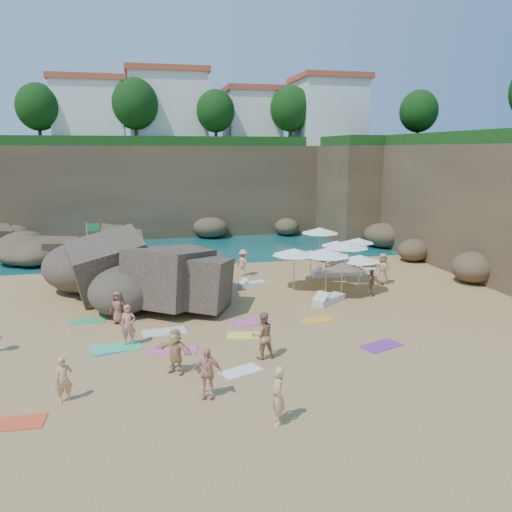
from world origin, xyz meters
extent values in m
plane|color=tan|center=(0.00, 0.00, 0.00)|extent=(120.00, 120.00, 0.00)
plane|color=#0C4751|center=(0.00, 30.00, 0.00)|extent=(120.00, 120.00, 0.00)
cube|color=brown|center=(2.00, 25.00, 4.00)|extent=(44.00, 8.00, 8.00)
cube|color=brown|center=(19.00, 8.00, 4.00)|extent=(8.00, 30.00, 8.00)
cube|color=brown|center=(17.00, 20.00, 4.00)|extent=(10.00, 12.00, 8.00)
cube|color=white|center=(-8.00, 26.00, 10.75)|extent=(6.00, 5.00, 5.50)
cube|color=#B2472D|center=(-8.00, 26.00, 13.75)|extent=(6.48, 5.40, 0.50)
cube|color=white|center=(-1.00, 27.00, 11.25)|extent=(7.00, 6.00, 6.50)
cube|color=#B2472D|center=(-1.00, 27.00, 14.75)|extent=(7.56, 6.48, 0.50)
cube|color=white|center=(7.00, 26.00, 10.50)|extent=(5.00, 5.00, 5.00)
cube|color=#B2472D|center=(7.00, 26.00, 13.25)|extent=(5.40, 5.40, 0.50)
cube|color=white|center=(14.00, 24.00, 11.00)|extent=(6.00, 6.00, 6.00)
cube|color=#B2472D|center=(14.00, 24.00, 14.25)|extent=(6.48, 6.48, 0.50)
sphere|color=#11380F|center=(-12.00, 24.00, 11.20)|extent=(3.60, 3.60, 3.60)
sphere|color=#11380F|center=(-4.00, 24.00, 11.60)|extent=(4.05, 4.05, 4.05)
sphere|color=#11380F|center=(3.00, 23.00, 11.04)|extent=(3.42, 3.42, 3.42)
sphere|color=#11380F|center=(10.00, 23.00, 11.36)|extent=(3.78, 3.78, 3.78)
sphere|color=#11380F|center=(19.00, 16.00, 10.80)|extent=(3.15, 3.15, 3.15)
cylinder|color=white|center=(-16.50, 30.00, 3.00)|extent=(0.10, 0.10, 6.00)
cylinder|color=white|center=(-15.00, 30.00, 3.00)|extent=(0.10, 0.10, 6.00)
cylinder|color=silver|center=(-6.99, 6.33, 1.84)|extent=(0.07, 0.07, 3.68)
cube|color=green|center=(-6.64, 6.33, 3.38)|extent=(0.65, 0.09, 0.41)
cylinder|color=silver|center=(7.62, 3.78, 1.16)|extent=(0.07, 0.07, 2.32)
cone|color=white|center=(7.62, 3.78, 2.27)|extent=(2.61, 2.61, 0.40)
cylinder|color=silver|center=(5.62, 4.28, 0.89)|extent=(0.05, 0.05, 1.79)
cone|color=silver|center=(5.62, 4.28, 1.75)|extent=(2.01, 2.01, 0.31)
cylinder|color=silver|center=(7.96, 9.11, 1.15)|extent=(0.07, 0.07, 2.29)
cone|color=white|center=(7.96, 9.11, 2.23)|extent=(2.57, 2.57, 0.39)
cylinder|color=silver|center=(9.96, 7.19, 0.92)|extent=(0.05, 0.05, 1.84)
cone|color=white|center=(9.96, 7.19, 1.79)|extent=(2.06, 2.06, 0.31)
cylinder|color=silver|center=(6.60, 4.43, 0.92)|extent=(0.05, 0.05, 1.84)
cone|color=white|center=(6.60, 4.43, 1.80)|extent=(2.07, 2.07, 0.31)
cylinder|color=silver|center=(6.15, 0.86, 0.89)|extent=(0.05, 0.05, 1.78)
cone|color=red|center=(6.15, 0.86, 1.73)|extent=(1.99, 1.99, 0.30)
cylinder|color=silver|center=(7.43, 1.51, 0.99)|extent=(0.06, 0.06, 1.99)
cone|color=white|center=(7.43, 1.51, 1.94)|extent=(2.23, 2.23, 0.34)
cylinder|color=silver|center=(8.17, 6.51, 0.92)|extent=(0.05, 0.05, 1.84)
cone|color=white|center=(8.17, 6.51, 1.80)|extent=(2.07, 2.07, 0.31)
cylinder|color=silver|center=(4.14, 2.87, 1.11)|extent=(0.06, 0.06, 2.22)
cone|color=white|center=(4.14, 2.87, 2.16)|extent=(2.49, 2.49, 0.38)
cylinder|color=silver|center=(5.74, 2.09, 1.13)|extent=(0.07, 0.07, 2.25)
cone|color=white|center=(5.74, 2.09, 2.20)|extent=(2.53, 2.53, 0.38)
cube|color=white|center=(2.01, 4.06, 0.12)|extent=(1.68, 0.96, 0.25)
cube|color=white|center=(8.51, 5.16, 0.12)|extent=(1.67, 0.85, 0.25)
cube|color=silver|center=(9.86, 5.52, 0.13)|extent=(1.77, 0.76, 0.27)
cube|color=white|center=(7.08, 5.13, 0.15)|extent=(2.05, 0.91, 0.31)
cube|color=silver|center=(8.49, 7.17, 0.13)|extent=(1.77, 1.28, 0.26)
cube|color=silver|center=(5.16, 0.15, 0.16)|extent=(2.07, 1.75, 0.32)
cube|color=#DE5693|center=(-3.05, -4.36, 0.02)|extent=(2.04, 1.36, 0.03)
cube|color=#E14B23|center=(-7.85, -8.65, 0.01)|extent=(1.69, 0.90, 0.03)
cube|color=#38C57F|center=(-5.24, -3.55, 0.02)|extent=(2.01, 1.12, 0.03)
cube|color=silver|center=(-3.28, -2.22, 0.02)|extent=(1.91, 1.07, 0.03)
cube|color=#7E2D95|center=(5.06, -5.79, 0.01)|extent=(1.87, 1.36, 0.03)
cube|color=#2475C2|center=(-5.20, -3.63, 0.02)|extent=(2.00, 1.36, 0.03)
cube|color=#D95498|center=(0.61, -1.84, 0.02)|extent=(2.09, 1.58, 0.03)
cube|color=#FAA227|center=(3.63, -2.30, 0.01)|extent=(1.59, 0.93, 0.03)
cube|color=#2FA569|center=(-6.63, -0.01, 0.01)|extent=(1.62, 0.88, 0.03)
cube|color=#FFF543|center=(0.05, -3.43, 0.01)|extent=(1.73, 1.14, 0.03)
cube|color=white|center=(-0.84, -6.77, 0.01)|extent=(1.63, 1.23, 0.03)
imported|color=tan|center=(-6.60, -7.60, 0.72)|extent=(0.61, 0.50, 1.45)
imported|color=#A77853|center=(0.18, -5.81, 0.90)|extent=(0.94, 0.77, 1.81)
imported|color=#F29D89|center=(2.05, 6.59, 0.83)|extent=(0.99, 1.12, 1.65)
imported|color=#8C6446|center=(7.79, 0.74, 0.73)|extent=(0.82, 0.89, 1.46)
imported|color=tan|center=(9.51, 2.81, 0.91)|extent=(1.00, 0.77, 1.81)
imported|color=tan|center=(-2.58, 9.27, 0.72)|extent=(1.39, 0.69, 1.44)
imported|color=#D5B279|center=(-0.52, -10.36, 0.87)|extent=(0.51, 0.69, 1.73)
imported|color=#EC9F86|center=(-2.27, -8.40, 0.20)|extent=(1.39, 1.86, 0.40)
imported|color=#8D5646|center=(-5.23, -0.63, 0.19)|extent=(1.10, 1.60, 0.39)
imported|color=tan|center=(-3.09, -6.39, 0.21)|extent=(2.15, 2.17, 0.43)
imported|color=tan|center=(-4.72, -3.38, 0.20)|extent=(0.75, 1.69, 0.39)
imported|color=#F7CC8C|center=(-1.17, 0.12, 0.28)|extent=(1.16, 1.62, 0.55)
camera|label=1|loc=(-4.09, -22.83, 7.69)|focal=35.00mm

